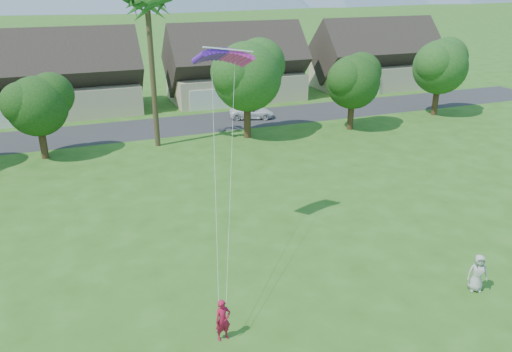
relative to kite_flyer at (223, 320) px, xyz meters
name	(u,v)px	position (x,y,z in m)	size (l,w,h in m)	color
street	(168,126)	(4.07, 31.05, -0.89)	(90.00, 7.00, 0.01)	#2D2D30
kite_flyer	(223,320)	(0.00, 0.00, 0.00)	(0.65, 0.43, 1.78)	#AB1336
watcher	(478,273)	(11.87, -0.93, 0.02)	(0.89, 0.58, 1.83)	#B2B2AD
parked_car	(252,112)	(12.69, 31.05, -0.27)	(2.06, 4.47, 1.24)	white
houses_row	(154,75)	(4.56, 40.05, 2.55)	(72.75, 8.19, 8.86)	beige
tree_row	(165,90)	(2.93, 24.97, 4.00)	(62.27, 6.67, 8.45)	#47301C
fan_palm	(147,0)	(2.07, 25.55, 10.91)	(3.00, 3.00, 13.80)	#4C3D26
parafoil_kite	(223,54)	(2.87, 8.44, 9.02)	(3.28, 1.39, 0.50)	#5817AF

